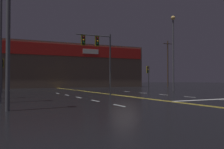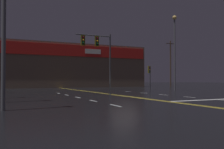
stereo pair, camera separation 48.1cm
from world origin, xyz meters
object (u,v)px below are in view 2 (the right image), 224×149
Objects in this scene: traffic_signal_corner_northwest at (3,68)px; traffic_signal_corner_northeast at (150,72)px; streetlight_near_right at (175,43)px; traffic_signal_median at (97,48)px.

traffic_signal_corner_northwest is 18.71m from traffic_signal_corner_northeast.
traffic_signal_corner_northwest is 21.19m from streetlight_near_right.
streetlight_near_right reaches higher than traffic_signal_corner_northeast.
traffic_signal_median is at bearing -147.11° from traffic_signal_corner_northeast.
traffic_signal_corner_northwest reaches higher than traffic_signal_corner_northeast.
traffic_signal_corner_northwest is at bearing 135.73° from traffic_signal_median.
streetlight_near_right reaches higher than traffic_signal_corner_northwest.
traffic_signal_median is at bearing -163.60° from streetlight_near_right.
traffic_signal_median reaches higher than traffic_signal_corner_northwest.
traffic_signal_median is at bearing -44.27° from traffic_signal_corner_northwest.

